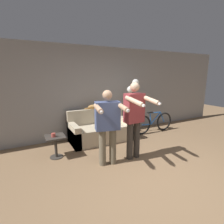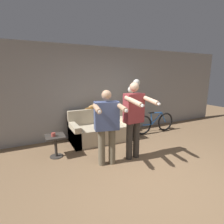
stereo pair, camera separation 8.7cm
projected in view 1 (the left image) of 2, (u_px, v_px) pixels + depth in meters
ground_plane at (157, 179)px, 3.08m from camera, size 16.00×16.00×0.00m
wall_back at (96, 92)px, 5.17m from camera, size 10.00×0.05×2.60m
couch at (100, 131)px, 4.86m from camera, size 1.66×0.81×0.85m
person_left at (108, 123)px, 3.41m from camera, size 0.64×0.76×1.53m
person_right at (135, 116)px, 3.68m from camera, size 0.50×0.68×1.66m
cat at (94, 106)px, 4.97m from camera, size 0.47×0.13×0.17m
floor_lamp at (133, 93)px, 5.24m from camera, size 0.39×0.33×1.68m
side_table at (56, 142)px, 3.83m from camera, size 0.41×0.41×0.50m
cup at (53, 135)px, 3.76m from camera, size 0.09×0.09×0.08m
bicycle at (154, 123)px, 5.53m from camera, size 1.47×0.07×0.69m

